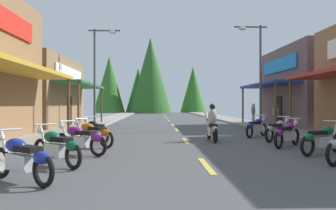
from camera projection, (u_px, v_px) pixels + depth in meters
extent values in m
cube|color=#4C4C4F|center=(173.00, 126.00, 25.90)|extent=(9.65, 81.06, 0.10)
cube|color=#9E9991|center=(89.00, 125.00, 25.69)|extent=(2.49, 81.06, 0.12)
cube|color=gray|center=(255.00, 125.00, 26.11)|extent=(2.49, 81.06, 0.12)
cube|color=#E0C64C|center=(206.00, 166.00, 8.88)|extent=(0.16, 2.40, 0.01)
cube|color=#E0C64C|center=(185.00, 141.00, 15.02)|extent=(0.16, 2.40, 0.01)
cube|color=#E0C64C|center=(177.00, 130.00, 21.28)|extent=(0.16, 2.40, 0.01)
cube|color=#E0C64C|center=(172.00, 125.00, 26.60)|extent=(0.16, 2.40, 0.01)
cube|color=#E0C64C|center=(169.00, 121.00, 33.53)|extent=(0.16, 2.40, 0.01)
cube|color=#E0C64C|center=(167.00, 118.00, 38.96)|extent=(0.16, 2.40, 0.01)
cube|color=#E0C64C|center=(166.00, 117.00, 44.99)|extent=(0.16, 2.40, 0.01)
cube|color=#E0C64C|center=(164.00, 115.00, 51.95)|extent=(0.16, 2.40, 0.01)
cube|color=#E0C64C|center=(163.00, 114.00, 58.30)|extent=(0.16, 2.40, 0.01)
cube|color=gold|center=(12.00, 67.00, 12.75)|extent=(1.80, 11.17, 0.16)
cylinder|color=brown|center=(69.00, 107.00, 18.17)|extent=(0.14, 0.14, 2.82)
cube|color=olive|center=(10.00, 93.00, 24.61)|extent=(8.14, 10.13, 4.69)
cube|color=#236033|center=(82.00, 85.00, 24.78)|extent=(1.80, 9.12, 0.16)
cylinder|color=brown|center=(78.00, 107.00, 20.45)|extent=(0.14, 0.14, 2.82)
cylinder|color=brown|center=(101.00, 106.00, 29.16)|extent=(0.14, 0.14, 2.82)
cube|color=white|center=(70.00, 74.00, 24.75)|extent=(0.10, 7.09, 0.90)
cube|color=black|center=(69.00, 111.00, 24.75)|extent=(0.08, 1.10, 2.10)
cylinder|color=brown|center=(290.00, 107.00, 18.38)|extent=(0.14, 0.14, 2.82)
cube|color=brown|center=(336.00, 87.00, 24.71)|extent=(7.93, 9.04, 5.45)
cube|color=navy|center=(267.00, 85.00, 24.54)|extent=(1.80, 8.14, 0.16)
cylinder|color=brown|center=(275.00, 107.00, 20.65)|extent=(0.14, 0.14, 2.82)
cylinder|color=brown|center=(243.00, 106.00, 28.39)|extent=(0.14, 0.14, 2.82)
cube|color=#197FCC|center=(279.00, 65.00, 24.57)|extent=(0.10, 6.33, 0.90)
cube|color=black|center=(279.00, 112.00, 24.58)|extent=(0.08, 1.10, 2.10)
cylinder|color=#474C51|center=(95.00, 79.00, 23.01)|extent=(0.14, 0.14, 6.44)
cylinder|color=#474C51|center=(104.00, 31.00, 23.03)|extent=(2.05, 0.10, 0.10)
ellipsoid|color=silver|center=(112.00, 32.00, 23.04)|extent=(0.50, 0.30, 0.24)
cylinder|color=#474C51|center=(260.00, 77.00, 21.93)|extent=(0.14, 0.14, 6.43)
cylinder|color=#474C51|center=(250.00, 27.00, 21.91)|extent=(2.05, 0.10, 0.10)
ellipsoid|color=silver|center=(242.00, 28.00, 21.89)|extent=(0.50, 0.30, 0.24)
torus|color=black|center=(334.00, 154.00, 8.76)|extent=(0.60, 0.42, 0.64)
ellipsoid|color=#99999E|center=(335.00, 144.00, 8.79)|extent=(0.50, 0.44, 0.24)
torus|color=black|center=(308.00, 146.00, 10.46)|extent=(0.60, 0.42, 0.64)
cube|color=silver|center=(323.00, 142.00, 10.87)|extent=(0.74, 0.60, 0.32)
ellipsoid|color=#0C5933|center=(327.00, 131.00, 10.98)|extent=(0.64, 0.56, 0.28)
cube|color=black|center=(318.00, 133.00, 10.73)|extent=(0.66, 0.55, 0.12)
ellipsoid|color=#0C5933|center=(309.00, 138.00, 10.49)|extent=(0.50, 0.43, 0.24)
cylinder|color=silver|center=(335.00, 133.00, 11.20)|extent=(0.35, 0.24, 0.71)
cylinder|color=silver|center=(332.00, 121.00, 11.14)|extent=(0.34, 0.53, 0.04)
torus|color=black|center=(295.00, 137.00, 13.38)|extent=(0.51, 0.54, 0.64)
torus|color=black|center=(279.00, 140.00, 12.25)|extent=(0.51, 0.54, 0.64)
cube|color=silver|center=(287.00, 136.00, 12.82)|extent=(0.68, 0.70, 0.32)
ellipsoid|color=#721972|center=(290.00, 127.00, 12.97)|extent=(0.62, 0.63, 0.28)
cube|color=black|center=(285.00, 129.00, 12.63)|extent=(0.61, 0.63, 0.12)
ellipsoid|color=#721972|center=(279.00, 133.00, 12.29)|extent=(0.48, 0.49, 0.24)
cylinder|color=silver|center=(294.00, 128.00, 13.28)|extent=(0.30, 0.31, 0.71)
cylinder|color=silver|center=(293.00, 118.00, 13.19)|extent=(0.47, 0.44, 0.04)
sphere|color=white|center=(296.00, 123.00, 13.40)|extent=(0.16, 0.16, 0.16)
torus|color=black|center=(286.00, 133.00, 15.35)|extent=(0.53, 0.52, 0.64)
torus|color=black|center=(269.00, 135.00, 14.27)|extent=(0.53, 0.52, 0.64)
cube|color=silver|center=(278.00, 132.00, 14.81)|extent=(0.70, 0.69, 0.32)
ellipsoid|color=#99999E|center=(280.00, 124.00, 14.95)|extent=(0.63, 0.62, 0.28)
cube|color=black|center=(275.00, 125.00, 14.63)|extent=(0.63, 0.62, 0.12)
ellipsoid|color=#99999E|center=(270.00, 129.00, 14.30)|extent=(0.48, 0.48, 0.24)
cylinder|color=silver|center=(285.00, 125.00, 15.25)|extent=(0.31, 0.30, 0.71)
cylinder|color=silver|center=(284.00, 117.00, 15.17)|extent=(0.45, 0.46, 0.04)
sphere|color=white|center=(287.00, 120.00, 15.37)|extent=(0.16, 0.16, 0.16)
torus|color=black|center=(264.00, 129.00, 17.32)|extent=(0.50, 0.55, 0.64)
torus|color=black|center=(250.00, 131.00, 16.16)|extent=(0.50, 0.55, 0.64)
cube|color=silver|center=(257.00, 129.00, 16.74)|extent=(0.67, 0.71, 0.32)
ellipsoid|color=navy|center=(259.00, 122.00, 16.90)|extent=(0.61, 0.63, 0.28)
cube|color=black|center=(254.00, 123.00, 16.55)|extent=(0.61, 0.64, 0.12)
ellipsoid|color=navy|center=(250.00, 126.00, 16.20)|extent=(0.47, 0.49, 0.24)
cylinder|color=silver|center=(262.00, 123.00, 17.22)|extent=(0.29, 0.32, 0.71)
cylinder|color=silver|center=(261.00, 115.00, 17.13)|extent=(0.48, 0.43, 0.04)
sphere|color=white|center=(264.00, 119.00, 17.34)|extent=(0.16, 0.16, 0.16)
torus|color=black|center=(2.00, 163.00, 7.42)|extent=(0.56, 0.48, 0.64)
torus|color=black|center=(43.00, 171.00, 6.51)|extent=(0.56, 0.48, 0.64)
cube|color=silver|center=(21.00, 162.00, 6.97)|extent=(0.72, 0.66, 0.32)
ellipsoid|color=navy|center=(16.00, 145.00, 7.09)|extent=(0.64, 0.60, 0.28)
cube|color=black|center=(28.00, 149.00, 6.82)|extent=(0.64, 0.60, 0.12)
ellipsoid|color=navy|center=(42.00, 158.00, 6.54)|extent=(0.49, 0.46, 0.24)
cylinder|color=silver|center=(5.00, 147.00, 7.34)|extent=(0.33, 0.28, 0.71)
cylinder|color=silver|center=(8.00, 130.00, 7.27)|extent=(0.41, 0.49, 0.04)
sphere|color=white|center=(1.00, 137.00, 7.44)|extent=(0.16, 0.16, 0.16)
torus|color=black|center=(41.00, 151.00, 9.34)|extent=(0.53, 0.51, 0.64)
torus|color=black|center=(73.00, 156.00, 8.34)|extent=(0.53, 0.51, 0.64)
cube|color=silver|center=(56.00, 150.00, 8.84)|extent=(0.70, 0.68, 0.32)
ellipsoid|color=#0C5933|center=(52.00, 137.00, 8.97)|extent=(0.63, 0.62, 0.28)
cube|color=black|center=(62.00, 139.00, 8.67)|extent=(0.63, 0.62, 0.12)
ellipsoid|color=#0C5933|center=(72.00, 146.00, 8.38)|extent=(0.48, 0.48, 0.24)
cylinder|color=silver|center=(43.00, 138.00, 9.25)|extent=(0.31, 0.30, 0.71)
cylinder|color=silver|center=(46.00, 124.00, 9.17)|extent=(0.44, 0.46, 0.04)
sphere|color=white|center=(40.00, 130.00, 9.35)|extent=(0.16, 0.16, 0.16)
torus|color=black|center=(62.00, 143.00, 11.18)|extent=(0.59, 0.43, 0.64)
torus|color=black|center=(98.00, 146.00, 10.43)|extent=(0.59, 0.43, 0.64)
cube|color=silver|center=(79.00, 142.00, 10.80)|extent=(0.74, 0.61, 0.32)
ellipsoid|color=#721972|center=(74.00, 131.00, 10.90)|extent=(0.64, 0.57, 0.28)
cube|color=black|center=(85.00, 133.00, 10.68)|extent=(0.66, 0.56, 0.12)
ellipsoid|color=#721972|center=(97.00, 138.00, 10.45)|extent=(0.50, 0.44, 0.24)
cylinder|color=silver|center=(65.00, 133.00, 11.11)|extent=(0.35, 0.25, 0.71)
cylinder|color=silver|center=(67.00, 121.00, 11.05)|extent=(0.35, 0.53, 0.04)
sphere|color=white|center=(61.00, 126.00, 11.19)|extent=(0.16, 0.16, 0.16)
torus|color=black|center=(77.00, 137.00, 13.18)|extent=(0.58, 0.46, 0.64)
torus|color=black|center=(107.00, 139.00, 12.34)|extent=(0.58, 0.46, 0.64)
cube|color=silver|center=(91.00, 136.00, 12.76)|extent=(0.73, 0.64, 0.32)
ellipsoid|color=#BF660C|center=(87.00, 127.00, 12.87)|extent=(0.64, 0.59, 0.28)
cube|color=black|center=(96.00, 129.00, 12.62)|extent=(0.65, 0.58, 0.12)
ellipsoid|color=#BF660C|center=(106.00, 133.00, 12.37)|extent=(0.50, 0.45, 0.24)
cylinder|color=silver|center=(79.00, 128.00, 13.10)|extent=(0.34, 0.27, 0.71)
cylinder|color=silver|center=(82.00, 119.00, 13.04)|extent=(0.39, 0.51, 0.04)
sphere|color=white|center=(76.00, 123.00, 13.19)|extent=(0.16, 0.16, 0.16)
torus|color=black|center=(86.00, 133.00, 15.08)|extent=(0.48, 0.56, 0.64)
torus|color=black|center=(104.00, 135.00, 13.94)|extent=(0.48, 0.56, 0.64)
cube|color=silver|center=(95.00, 132.00, 14.51)|extent=(0.65, 0.72, 0.32)
ellipsoid|color=black|center=(92.00, 124.00, 14.66)|extent=(0.60, 0.64, 0.28)
cube|color=black|center=(98.00, 126.00, 14.32)|extent=(0.59, 0.64, 0.12)
ellipsoid|color=black|center=(104.00, 129.00, 13.98)|extent=(0.46, 0.49, 0.24)
cylinder|color=silver|center=(88.00, 125.00, 14.98)|extent=(0.28, 0.33, 0.71)
cylinder|color=silver|center=(89.00, 117.00, 14.89)|extent=(0.49, 0.40, 0.04)
sphere|color=white|center=(86.00, 121.00, 15.10)|extent=(0.16, 0.16, 0.16)
torus|color=black|center=(209.00, 132.00, 15.62)|extent=(0.11, 0.64, 0.64)
torus|color=black|center=(215.00, 135.00, 14.12)|extent=(0.11, 0.64, 0.64)
cube|color=silver|center=(212.00, 132.00, 14.87)|extent=(0.29, 0.70, 0.32)
ellipsoid|color=#99999E|center=(211.00, 124.00, 15.07)|extent=(0.33, 0.57, 0.28)
cube|color=black|center=(213.00, 125.00, 14.62)|extent=(0.29, 0.60, 0.12)
ellipsoid|color=#99999E|center=(215.00, 129.00, 14.17)|extent=(0.25, 0.44, 0.24)
cylinder|color=silver|center=(209.00, 125.00, 15.49)|extent=(0.07, 0.37, 0.71)
cylinder|color=silver|center=(210.00, 116.00, 15.37)|extent=(0.60, 0.05, 0.04)
sphere|color=white|center=(209.00, 120.00, 15.65)|extent=(0.16, 0.16, 0.16)
ellipsoid|color=#B2A599|center=(213.00, 116.00, 14.72)|extent=(0.39, 0.39, 0.64)
sphere|color=black|center=(212.00, 107.00, 14.77)|extent=(0.24, 0.24, 0.24)
cylinder|color=#B2A599|center=(208.00, 124.00, 14.88)|extent=(0.15, 0.42, 0.24)
cylinder|color=#B2A599|center=(206.00, 116.00, 15.01)|extent=(0.11, 0.51, 0.40)
cylinder|color=#B2A599|center=(216.00, 124.00, 14.90)|extent=(0.15, 0.42, 0.24)
cylinder|color=#B2A599|center=(216.00, 116.00, 15.03)|extent=(0.11, 0.51, 0.40)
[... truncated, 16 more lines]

